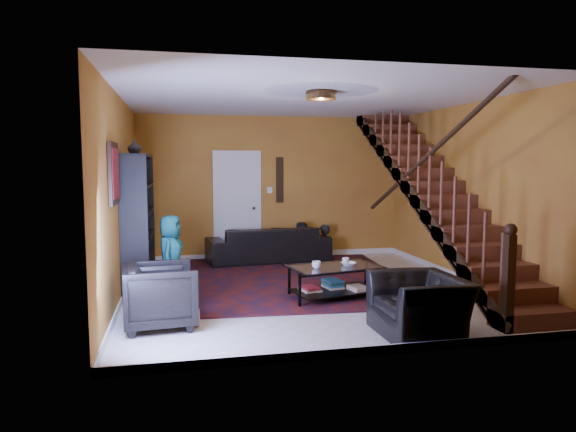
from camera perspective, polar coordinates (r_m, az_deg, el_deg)
name	(u,v)px	position (r m, az deg, el deg)	size (l,w,h in m)	color
floor	(305,289)	(7.74, 1.93, -8.12)	(5.50, 5.50, 0.00)	beige
room	(210,272)	(8.83, -8.67, -6.13)	(5.50, 5.50, 5.50)	#BC8929
staircase	(438,194)	(8.30, 16.33, 2.36)	(0.95, 5.02, 3.18)	brown
bookshelf	(139,224)	(7.97, -16.18, -0.91)	(0.35, 1.80, 2.00)	black
door	(237,207)	(10.12, -5.65, 1.01)	(0.82, 0.05, 2.05)	silver
framed_picture	(114,173)	(6.44, -18.79, 4.50)	(0.04, 0.74, 0.74)	maroon
wall_hanging	(280,180)	(10.22, -0.94, 4.03)	(0.14, 0.03, 0.90)	black
ceiling_fixture	(321,96)	(6.80, 3.68, 13.20)	(0.40, 0.40, 0.10)	#3F2814
rug	(293,279)	(8.39, 0.59, -6.97)	(3.48, 3.98, 0.02)	#49120D
sofa	(268,244)	(9.85, -2.22, -3.13)	(2.30, 0.90, 0.67)	black
armchair_left	(160,295)	(6.09, -13.99, -8.56)	(0.79, 0.81, 0.74)	black
armchair_right	(420,306)	(5.85, 14.41, -9.61)	(0.99, 0.87, 0.65)	black
person_adult_a	(324,253)	(10.19, 3.99, -4.10)	(0.41, 0.27, 1.13)	black
person_adult_b	(300,252)	(10.06, 1.37, -4.05)	(0.58, 0.45, 1.19)	black
person_child	(171,255)	(7.48, -12.90, -4.26)	(0.56, 0.37, 1.15)	#1C6B6B
coffee_table	(335,280)	(7.16, 5.24, -7.09)	(1.33, 0.95, 0.46)	black
cup_a	(316,265)	(6.94, 3.18, -5.44)	(0.12, 0.12, 0.10)	#999999
cup_b	(346,261)	(7.24, 6.42, -5.00)	(0.10, 0.10, 0.09)	#999999
bowl	(349,264)	(7.16, 6.75, -5.32)	(0.20, 0.20, 0.05)	#999999
vase	(134,147)	(7.42, -16.70, 7.36)	(0.18, 0.18, 0.19)	#999999
popcorn_bucket	(193,317)	(6.10, -10.51, -10.99)	(0.15, 0.15, 0.18)	red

